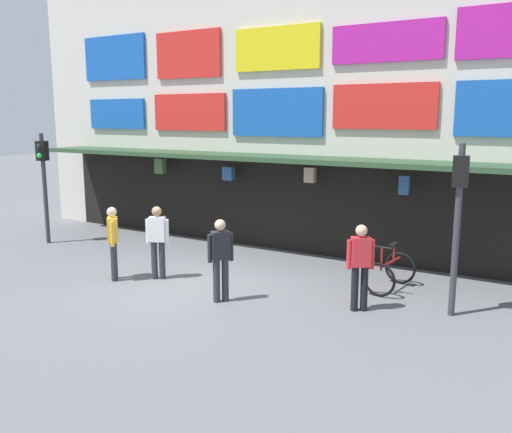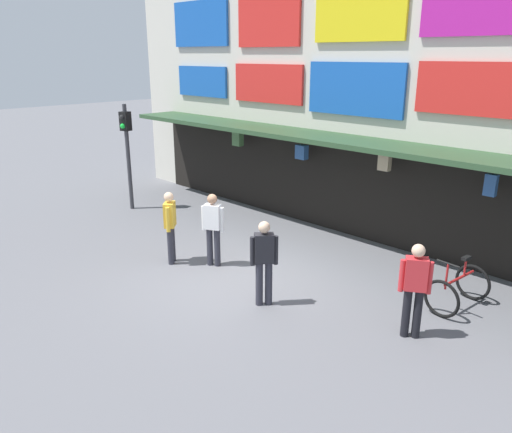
% 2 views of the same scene
% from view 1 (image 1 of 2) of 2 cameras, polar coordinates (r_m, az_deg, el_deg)
% --- Properties ---
extents(ground_plane, '(80.00, 80.00, 0.00)m').
position_cam_1_polar(ground_plane, '(12.14, -7.17, -7.21)').
color(ground_plane, slate).
extents(shopfront, '(18.00, 2.60, 8.00)m').
position_cam_1_polar(shopfront, '(15.41, 3.27, 11.54)').
color(shopfront, beige).
rests_on(shopfront, ground).
extents(traffic_light_near, '(0.34, 0.35, 3.20)m').
position_cam_1_polar(traffic_light_near, '(16.82, -21.41, 4.53)').
color(traffic_light_near, '#38383D').
rests_on(traffic_light_near, ground).
extents(traffic_light_far, '(0.32, 0.35, 3.20)m').
position_cam_1_polar(traffic_light_far, '(10.47, 20.48, 1.40)').
color(traffic_light_far, '#38383D').
rests_on(traffic_light_far, ground).
extents(bicycle_parked, '(0.83, 1.23, 1.05)m').
position_cam_1_polar(bicycle_parked, '(12.00, 13.87, -5.68)').
color(bicycle_parked, black).
rests_on(bicycle_parked, ground).
extents(pedestrian_in_blue, '(0.46, 0.38, 1.68)m').
position_cam_1_polar(pedestrian_in_blue, '(10.48, 10.89, -4.78)').
color(pedestrian_in_blue, black).
rests_on(pedestrian_in_blue, ground).
extents(pedestrian_in_black, '(0.48, 0.36, 1.68)m').
position_cam_1_polar(pedestrian_in_black, '(12.51, -10.29, -2.27)').
color(pedestrian_in_black, '#2D2D38').
rests_on(pedestrian_in_black, ground).
extents(pedestrian_in_red, '(0.40, 0.43, 1.68)m').
position_cam_1_polar(pedestrian_in_red, '(10.82, -3.74, -4.13)').
color(pedestrian_in_red, '#2D2D38').
rests_on(pedestrian_in_red, ground).
extents(pedestrian_in_yellow, '(0.41, 0.41, 1.68)m').
position_cam_1_polar(pedestrian_in_yellow, '(12.65, -14.77, -2.31)').
color(pedestrian_in_yellow, '#2D2D38').
rests_on(pedestrian_in_yellow, ground).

